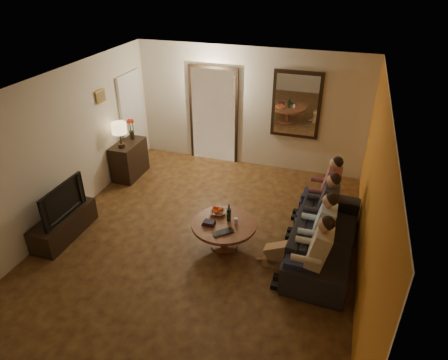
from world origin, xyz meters
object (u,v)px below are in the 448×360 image
(person_b, at_px, (318,233))
(person_d, at_px, (326,193))
(dresser, at_px, (129,159))
(sofa, at_px, (325,236))
(dog, at_px, (280,251))
(coffee_table, at_px, (224,235))
(person_c, at_px, (322,211))
(person_a, at_px, (313,258))
(tv_stand, at_px, (64,225))
(table_lamp, at_px, (120,135))
(wine_bottle, at_px, (229,212))
(bowl, at_px, (218,212))
(laptop, at_px, (225,234))
(tv, at_px, (58,200))

(person_b, relative_size, person_d, 1.00)
(dresser, xyz_separation_m, sofa, (4.21, -1.38, -0.05))
(dog, bearing_deg, coffee_table, 169.30)
(person_c, relative_size, person_d, 1.00)
(person_c, bearing_deg, person_a, -90.00)
(tv_stand, distance_m, person_d, 4.49)
(sofa, height_order, person_d, person_d)
(table_lamp, distance_m, coffee_table, 3.13)
(wine_bottle, bearing_deg, coffee_table, -116.57)
(person_b, xyz_separation_m, person_d, (0.00, 1.20, 0.00))
(person_a, bearing_deg, person_c, 90.00)
(dog, bearing_deg, wine_bottle, 162.83)
(table_lamp, xyz_separation_m, person_a, (4.11, -2.06, -0.43))
(bowl, xyz_separation_m, laptop, (0.28, -0.50, -0.02))
(laptop, bearing_deg, person_b, -31.47)
(sofa, distance_m, person_a, 0.94)
(sofa, height_order, person_c, person_c)
(person_c, distance_m, dog, 1.00)
(laptop, bearing_deg, dresser, 101.68)
(dresser, bearing_deg, tv, -90.00)
(dresser, height_order, sofa, dresser)
(tv, distance_m, person_c, 4.27)
(laptop, bearing_deg, sofa, -21.42)
(dresser, relative_size, sofa, 0.37)
(tv_stand, xyz_separation_m, dog, (3.61, 0.35, 0.07))
(bowl, bearing_deg, person_d, 30.78)
(person_d, height_order, dog, person_d)
(wine_bottle, height_order, laptop, wine_bottle)
(dresser, relative_size, table_lamp, 1.59)
(dog, bearing_deg, laptop, -173.69)
(dresser, xyz_separation_m, tv, (0.00, -2.23, 0.33))
(wine_bottle, bearing_deg, dog, -18.55)
(tv, relative_size, dog, 1.81)
(person_d, bearing_deg, laptop, -132.64)
(tv, height_order, sofa, tv)
(tv_stand, distance_m, dog, 3.63)
(tv_stand, bearing_deg, dog, 5.55)
(sofa, height_order, laptop, sofa)
(dresser, xyz_separation_m, dog, (3.61, -1.88, -0.10))
(tv, relative_size, person_d, 0.84)
(dresser, bearing_deg, bowl, -30.44)
(tv, xyz_separation_m, dog, (3.61, 0.35, -0.43))
(person_a, xyz_separation_m, bowl, (-1.64, 0.82, -0.12))
(person_c, distance_m, coffee_table, 1.62)
(tv_stand, bearing_deg, bowl, 17.44)
(person_b, height_order, person_d, same)
(person_b, height_order, bowl, person_b)
(table_lamp, xyz_separation_m, person_b, (4.11, -1.46, -0.43))
(table_lamp, bearing_deg, laptop, -32.19)
(coffee_table, xyz_separation_m, laptop, (0.10, -0.28, 0.24))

